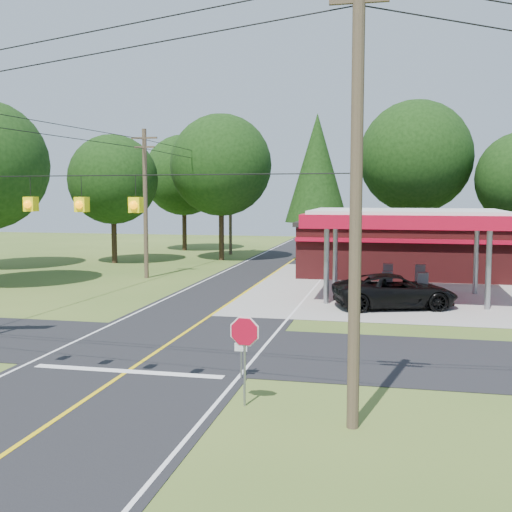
# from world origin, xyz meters

# --- Properties ---
(ground) EXTENTS (120.00, 120.00, 0.00)m
(ground) POSITION_xyz_m (0.00, 0.00, 0.00)
(ground) COLOR #3C5A1F
(ground) RESTS_ON ground
(main_highway) EXTENTS (8.00, 120.00, 0.02)m
(main_highway) POSITION_xyz_m (0.00, 0.00, 0.01)
(main_highway) COLOR black
(main_highway) RESTS_ON ground
(cross_road) EXTENTS (70.00, 7.00, 0.02)m
(cross_road) POSITION_xyz_m (0.00, 0.00, 0.01)
(cross_road) COLOR black
(cross_road) RESTS_ON ground
(lane_center_yellow) EXTENTS (0.15, 110.00, 0.00)m
(lane_center_yellow) POSITION_xyz_m (0.00, 0.00, 0.03)
(lane_center_yellow) COLOR yellow
(lane_center_yellow) RESTS_ON main_highway
(gas_canopy) EXTENTS (10.60, 7.40, 4.88)m
(gas_canopy) POSITION_xyz_m (9.00, 13.00, 4.27)
(gas_canopy) COLOR gray
(gas_canopy) RESTS_ON ground
(convenience_store) EXTENTS (16.40, 7.55, 3.80)m
(convenience_store) POSITION_xyz_m (10.00, 22.98, 1.92)
(convenience_store) COLOR maroon
(convenience_store) RESTS_ON ground
(utility_pole_near_right) EXTENTS (1.80, 0.30, 11.50)m
(utility_pole_near_right) POSITION_xyz_m (7.50, -7.00, 5.96)
(utility_pole_near_right) COLOR #473828
(utility_pole_near_right) RESTS_ON ground
(utility_pole_far_left) EXTENTS (1.80, 0.30, 10.00)m
(utility_pole_far_left) POSITION_xyz_m (-8.00, 18.00, 5.20)
(utility_pole_far_left) COLOR #473828
(utility_pole_far_left) RESTS_ON ground
(utility_pole_north) EXTENTS (0.30, 0.30, 9.50)m
(utility_pole_north) POSITION_xyz_m (-6.50, 35.00, 4.75)
(utility_pole_north) COLOR #473828
(utility_pole_north) RESTS_ON ground
(overhead_beacons) EXTENTS (17.04, 2.04, 1.03)m
(overhead_beacons) POSITION_xyz_m (-1.00, -6.00, 6.21)
(overhead_beacons) COLOR black
(overhead_beacons) RESTS_ON ground
(treeline_backdrop) EXTENTS (70.27, 51.59, 13.30)m
(treeline_backdrop) POSITION_xyz_m (0.82, 24.01, 7.49)
(treeline_backdrop) COLOR #332316
(treeline_backdrop) RESTS_ON ground
(suv_car) EXTENTS (7.71, 7.71, 1.71)m
(suv_car) POSITION_xyz_m (8.50, 10.00, 0.86)
(suv_car) COLOR black
(suv_car) RESTS_ON ground
(octagonal_stop_sign) EXTENTS (0.87, 0.14, 2.52)m
(octagonal_stop_sign) POSITION_xyz_m (4.50, -6.01, 1.88)
(octagonal_stop_sign) COLOR gray
(octagonal_stop_sign) RESTS_ON ground
(route_sign_post) EXTENTS (0.40, 0.09, 1.95)m
(route_sign_post) POSITION_xyz_m (3.80, -3.52, 1.15)
(route_sign_post) COLOR gray
(route_sign_post) RESTS_ON ground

